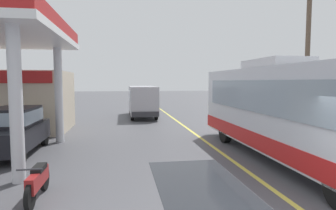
{
  "coord_description": "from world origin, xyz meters",
  "views": [
    {
      "loc": [
        -3.87,
        -4.72,
        2.83
      ],
      "look_at": [
        -1.5,
        10.0,
        1.6
      ],
      "focal_mm": 30.52,
      "sensor_mm": 36.0,
      "label": 1
    }
  ],
  "objects_px": {
    "car_at_pump": "(14,128)",
    "motorcycle_parked_forecourt": "(38,181)",
    "coach_bus_main": "(289,113)",
    "minibus_opposing_lane": "(142,99)",
    "pedestrian_near_pump": "(29,121)"
  },
  "relations": [
    {
      "from": "coach_bus_main",
      "to": "car_at_pump",
      "type": "xyz_separation_m",
      "value": [
        -10.0,
        2.61,
        -0.71
      ]
    },
    {
      "from": "minibus_opposing_lane",
      "to": "motorcycle_parked_forecourt",
      "type": "distance_m",
      "value": 16.19
    },
    {
      "from": "coach_bus_main",
      "to": "pedestrian_near_pump",
      "type": "relative_size",
      "value": 6.65
    },
    {
      "from": "coach_bus_main",
      "to": "minibus_opposing_lane",
      "type": "relative_size",
      "value": 1.8
    },
    {
      "from": "motorcycle_parked_forecourt",
      "to": "pedestrian_near_pump",
      "type": "height_order",
      "value": "pedestrian_near_pump"
    },
    {
      "from": "car_at_pump",
      "to": "pedestrian_near_pump",
      "type": "xyz_separation_m",
      "value": [
        -0.26,
        2.71,
        -0.08
      ]
    },
    {
      "from": "motorcycle_parked_forecourt",
      "to": "pedestrian_near_pump",
      "type": "relative_size",
      "value": 1.08
    },
    {
      "from": "pedestrian_near_pump",
      "to": "car_at_pump",
      "type": "bearing_deg",
      "value": -84.56
    },
    {
      "from": "car_at_pump",
      "to": "minibus_opposing_lane",
      "type": "distance_m",
      "value": 12.45
    },
    {
      "from": "minibus_opposing_lane",
      "to": "motorcycle_parked_forecourt",
      "type": "xyz_separation_m",
      "value": [
        -3.62,
        -15.75,
        -1.03
      ]
    },
    {
      "from": "car_at_pump",
      "to": "minibus_opposing_lane",
      "type": "xyz_separation_m",
      "value": [
        5.78,
        11.02,
        0.46
      ]
    },
    {
      "from": "car_at_pump",
      "to": "pedestrian_near_pump",
      "type": "relative_size",
      "value": 2.53
    },
    {
      "from": "car_at_pump",
      "to": "motorcycle_parked_forecourt",
      "type": "xyz_separation_m",
      "value": [
        2.16,
        -4.73,
        -0.57
      ]
    },
    {
      "from": "car_at_pump",
      "to": "pedestrian_near_pump",
      "type": "distance_m",
      "value": 2.72
    },
    {
      "from": "car_at_pump",
      "to": "coach_bus_main",
      "type": "bearing_deg",
      "value": -14.6
    }
  ]
}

